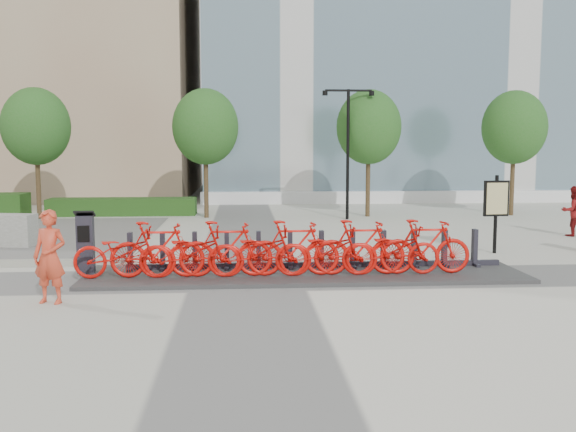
{
  "coord_description": "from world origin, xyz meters",
  "views": [
    {
      "loc": [
        -0.09,
        -13.57,
        2.87
      ],
      "look_at": [
        1.0,
        1.5,
        1.2
      ],
      "focal_mm": 40.0,
      "sensor_mm": 36.0,
      "label": 1
    }
  ],
  "objects": [
    {
      "name": "bike_6",
      "position": [
        1.72,
        -0.05,
        0.62
      ],
      "size": [
        2.05,
        0.72,
        1.08
      ],
      "primitive_type": "imported",
      "rotation": [
        0.0,
        0.0,
        1.57
      ],
      "color": "red",
      "rests_on": "dock_pad"
    },
    {
      "name": "dock_pad",
      "position": [
        1.3,
        0.3,
        0.04
      ],
      "size": [
        9.6,
        2.4,
        0.08
      ],
      "primitive_type": "cube",
      "color": "#363636",
      "rests_on": "ground"
    },
    {
      "name": "bike_7",
      "position": [
        2.44,
        -0.05,
        0.68
      ],
      "size": [
        1.99,
        0.56,
        1.2
      ],
      "primitive_type": "imported",
      "rotation": [
        0.0,
        0.0,
        1.57
      ],
      "color": "red",
      "rests_on": "dock_pad"
    },
    {
      "name": "map_sign",
      "position": [
        6.64,
        2.91,
        1.38
      ],
      "size": [
        0.69,
        0.18,
        2.09
      ],
      "rotation": [
        0.0,
        0.0,
        0.1
      ],
      "color": "black",
      "rests_on": "ground"
    },
    {
      "name": "pedestrian",
      "position": [
        10.38,
        5.91,
        0.8
      ],
      "size": [
        0.82,
        0.66,
        1.59
      ],
      "primitive_type": "imported",
      "rotation": [
        0.0,
        0.0,
        3.22
      ],
      "color": "maroon",
      "rests_on": "ground"
    },
    {
      "name": "tree_2",
      "position": [
        5.0,
        12.0,
        3.59
      ],
      "size": [
        2.6,
        2.6,
        5.1
      ],
      "color": "brown",
      "rests_on": "ground"
    },
    {
      "name": "bike_1",
      "position": [
        -1.88,
        -0.05,
        0.68
      ],
      "size": [
        1.99,
        0.56,
        1.2
      ],
      "primitive_type": "imported",
      "rotation": [
        0.0,
        0.0,
        1.57
      ],
      "color": "red",
      "rests_on": "dock_pad"
    },
    {
      "name": "bike_4",
      "position": [
        0.28,
        -0.05,
        0.62
      ],
      "size": [
        2.05,
        0.72,
        1.08
      ],
      "primitive_type": "imported",
      "rotation": [
        0.0,
        0.0,
        1.57
      ],
      "color": "red",
      "rests_on": "dock_pad"
    },
    {
      "name": "streetlamp",
      "position": [
        4.0,
        11.0,
        3.13
      ],
      "size": [
        2.0,
        0.2,
        5.0
      ],
      "color": "black",
      "rests_on": "ground"
    },
    {
      "name": "bike_0",
      "position": [
        -2.6,
        -0.05,
        0.62
      ],
      "size": [
        2.05,
        0.72,
        1.08
      ],
      "primitive_type": "imported",
      "rotation": [
        0.0,
        0.0,
        1.57
      ],
      "color": "red",
      "rests_on": "dock_pad"
    },
    {
      "name": "tree_1",
      "position": [
        -1.5,
        12.0,
        3.59
      ],
      "size": [
        2.6,
        2.6,
        5.1
      ],
      "color": "brown",
      "rests_on": "ground"
    },
    {
      "name": "worker_red",
      "position": [
        -3.58,
        -1.82,
        0.86
      ],
      "size": [
        0.71,
        0.55,
        1.72
      ],
      "primitive_type": "imported",
      "rotation": [
        0.0,
        0.0,
        -0.25
      ],
      "color": "red",
      "rests_on": "ground"
    },
    {
      "name": "bike_3",
      "position": [
        -0.44,
        -0.05,
        0.68
      ],
      "size": [
        1.99,
        0.56,
        1.2
      ],
      "primitive_type": "imported",
      "rotation": [
        0.0,
        0.0,
        1.57
      ],
      "color": "red",
      "rests_on": "dock_pad"
    },
    {
      "name": "dock_rail_posts",
      "position": [
        1.36,
        0.77,
        0.51
      ],
      "size": [
        8.02,
        0.5,
        0.85
      ],
      "primitive_type": null,
      "color": "#22212A",
      "rests_on": "dock_pad"
    },
    {
      "name": "bike_8",
      "position": [
        3.16,
        -0.05,
        0.62
      ],
      "size": [
        2.05,
        0.72,
        1.08
      ],
      "primitive_type": "imported",
      "rotation": [
        0.0,
        0.0,
        1.57
      ],
      "color": "red",
      "rests_on": "dock_pad"
    },
    {
      "name": "tree_3",
      "position": [
        11.0,
        12.0,
        3.59
      ],
      "size": [
        2.6,
        2.6,
        5.1
      ],
      "color": "brown",
      "rests_on": "ground"
    },
    {
      "name": "hedge_b",
      "position": [
        -5.0,
        13.2,
        0.35
      ],
      "size": [
        6.0,
        1.2,
        0.7
      ],
      "primitive_type": "cube",
      "color": "#1F3C16",
      "rests_on": "ground"
    },
    {
      "name": "kiosk",
      "position": [
        -3.52,
        0.61,
        0.74
      ],
      "size": [
        0.45,
        0.39,
        1.39
      ],
      "rotation": [
        0.0,
        0.0,
        0.07
      ],
      "color": "#22212A",
      "rests_on": "dock_pad"
    },
    {
      "name": "tree_0",
      "position": [
        -8.0,
        12.0,
        3.59
      ],
      "size": [
        2.6,
        2.6,
        5.1
      ],
      "color": "brown",
      "rests_on": "ground"
    },
    {
      "name": "bike_5",
      "position": [
        1.0,
        -0.05,
        0.68
      ],
      "size": [
        1.99,
        0.56,
        1.2
      ],
      "primitive_type": "imported",
      "rotation": [
        0.0,
        0.0,
        1.57
      ],
      "color": "red",
      "rests_on": "dock_pad"
    },
    {
      "name": "bike_2",
      "position": [
        -1.16,
        -0.05,
        0.62
      ],
      "size": [
        2.05,
        0.72,
        1.08
      ],
      "primitive_type": "imported",
      "rotation": [
        0.0,
        0.0,
        1.57
      ],
      "color": "red",
      "rests_on": "dock_pad"
    },
    {
      "name": "ground",
      "position": [
        0.0,
        0.0,
        0.0
      ],
      "size": [
        120.0,
        120.0,
        0.0
      ],
      "primitive_type": "plane",
      "color": "beige"
    },
    {
      "name": "bike_9",
      "position": [
        3.88,
        -0.05,
        0.68
      ],
      "size": [
        1.99,
        0.56,
        1.2
      ],
      "primitive_type": "imported",
      "rotation": [
        0.0,
        0.0,
        1.57
      ],
      "color": "red",
      "rests_on": "dock_pad"
    }
  ]
}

